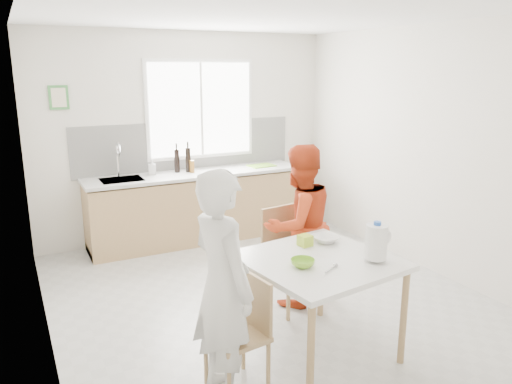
% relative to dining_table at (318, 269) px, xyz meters
% --- Properties ---
extents(ground, '(4.50, 4.50, 0.00)m').
position_rel_dining_table_xyz_m(ground, '(0.12, 1.08, -0.73)').
color(ground, '#B7B7B2').
rests_on(ground, ground).
extents(room_shell, '(4.50, 4.50, 4.50)m').
position_rel_dining_table_xyz_m(room_shell, '(0.12, 1.08, 0.91)').
color(room_shell, silver).
rests_on(room_shell, ground).
extents(window, '(1.50, 0.06, 1.30)m').
position_rel_dining_table_xyz_m(window, '(0.32, 3.30, 0.97)').
color(window, white).
rests_on(window, room_shell).
extents(backsplash, '(3.00, 0.02, 0.65)m').
position_rel_dining_table_xyz_m(backsplash, '(0.12, 3.32, 0.49)').
color(backsplash, white).
rests_on(backsplash, room_shell).
extents(picture_frame, '(0.22, 0.03, 0.28)m').
position_rel_dining_table_xyz_m(picture_frame, '(-1.43, 3.31, 1.17)').
color(picture_frame, '#3F8A42').
rests_on(picture_frame, room_shell).
extents(kitchen_counter, '(2.84, 0.64, 1.37)m').
position_rel_dining_table_xyz_m(kitchen_counter, '(0.12, 3.03, -0.31)').
color(kitchen_counter, tan).
rests_on(kitchen_counter, ground).
extents(dining_table, '(1.19, 1.19, 0.82)m').
position_rel_dining_table_xyz_m(dining_table, '(0.00, 0.00, 0.00)').
color(dining_table, white).
rests_on(dining_table, ground).
extents(chair_left, '(0.42, 0.42, 0.81)m').
position_rel_dining_table_xyz_m(chair_left, '(-0.68, -0.09, -0.28)').
color(chair_left, tan).
rests_on(chair_left, ground).
extents(chair_far, '(0.50, 0.50, 0.96)m').
position_rel_dining_table_xyz_m(chair_far, '(0.24, 0.86, -0.20)').
color(chair_far, tan).
rests_on(chair_far, ground).
extents(person_white, '(0.46, 0.64, 1.62)m').
position_rel_dining_table_xyz_m(person_white, '(-0.85, -0.12, 0.08)').
color(person_white, white).
rests_on(person_white, ground).
extents(person_red, '(0.83, 0.69, 1.56)m').
position_rel_dining_table_xyz_m(person_red, '(0.36, 0.87, 0.05)').
color(person_red, red).
rests_on(person_red, ground).
extents(bowl_green, '(0.20, 0.20, 0.06)m').
position_rel_dining_table_xyz_m(bowl_green, '(-0.19, -0.08, 0.11)').
color(bowl_green, '#7FBE2C').
rests_on(bowl_green, dining_table).
extents(bowl_white, '(0.25, 0.25, 0.06)m').
position_rel_dining_table_xyz_m(bowl_white, '(0.26, 0.29, 0.11)').
color(bowl_white, white).
rests_on(bowl_white, dining_table).
extents(milk_jug, '(0.23, 0.16, 0.29)m').
position_rel_dining_table_xyz_m(milk_jug, '(0.36, -0.23, 0.24)').
color(milk_jug, white).
rests_on(milk_jug, dining_table).
extents(green_box, '(0.11, 0.11, 0.09)m').
position_rel_dining_table_xyz_m(green_box, '(0.06, 0.29, 0.13)').
color(green_box, '#ACD130').
rests_on(green_box, dining_table).
extents(spoon, '(0.15, 0.09, 0.01)m').
position_rel_dining_table_xyz_m(spoon, '(-0.05, -0.23, 0.09)').
color(spoon, '#A5A5AA').
rests_on(spoon, dining_table).
extents(cutting_board, '(0.37, 0.28, 0.01)m').
position_rel_dining_table_xyz_m(cutting_board, '(1.08, 3.01, 0.19)').
color(cutting_board, '#73B72A').
rests_on(cutting_board, kitchen_counter).
extents(wine_bottle_a, '(0.07, 0.07, 0.32)m').
position_rel_dining_table_xyz_m(wine_bottle_a, '(0.05, 3.09, 0.35)').
color(wine_bottle_a, black).
rests_on(wine_bottle_a, kitchen_counter).
extents(wine_bottle_b, '(0.07, 0.07, 0.30)m').
position_rel_dining_table_xyz_m(wine_bottle_b, '(-0.09, 3.14, 0.34)').
color(wine_bottle_b, black).
rests_on(wine_bottle_b, kitchen_counter).
extents(jar_amber, '(0.06, 0.06, 0.16)m').
position_rel_dining_table_xyz_m(jar_amber, '(0.07, 3.03, 0.27)').
color(jar_amber, brown).
rests_on(jar_amber, kitchen_counter).
extents(soap_bottle, '(0.11, 0.11, 0.20)m').
position_rel_dining_table_xyz_m(soap_bottle, '(-0.42, 3.15, 0.29)').
color(soap_bottle, '#999999').
rests_on(soap_bottle, kitchen_counter).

